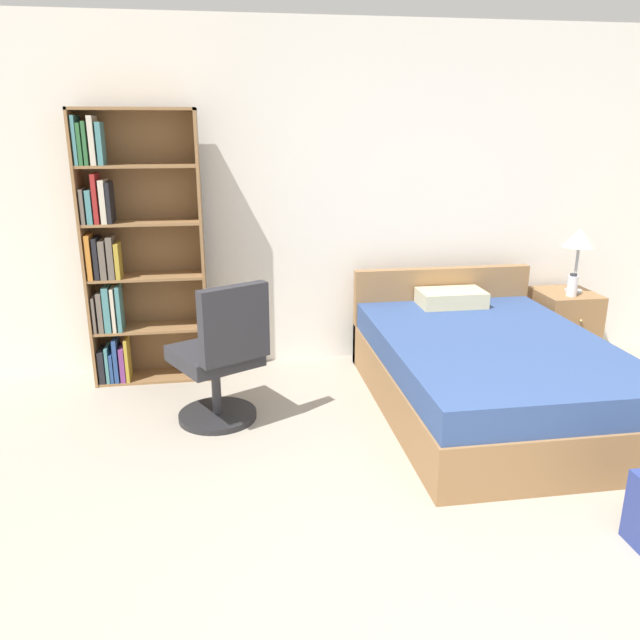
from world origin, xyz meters
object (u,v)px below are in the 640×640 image
object	(u,v)px
bookshelf	(129,253)
office_chair	(221,360)
water_bottle	(572,285)
bed	(486,370)
nightstand	(563,325)
table_lamp	(580,240)

from	to	relation	value
bookshelf	office_chair	distance (m)	1.19
office_chair	water_bottle	bearing A→B (deg)	13.82
bed	nightstand	bearing A→B (deg)	38.72
nightstand	bookshelf	bearing A→B (deg)	178.74
bookshelf	bed	distance (m)	2.64
bookshelf	office_chair	size ratio (longest dim) A/B	2.06
bookshelf	water_bottle	xyz separation A→B (m)	(3.37, -0.19, -0.32)
table_lamp	water_bottle	xyz separation A→B (m)	(-0.08, -0.11, -0.34)
bookshelf	office_chair	xyz separation A→B (m)	(0.63, -0.87, -0.53)
bed	office_chair	world-z (taller)	office_chair
bed	water_bottle	distance (m)	1.26
office_chair	nightstand	xyz separation A→B (m)	(2.77, 0.79, -0.16)
water_bottle	office_chair	bearing A→B (deg)	-166.18
bookshelf	table_lamp	world-z (taller)	bookshelf
table_lamp	nightstand	bearing A→B (deg)	167.75
nightstand	table_lamp	world-z (taller)	table_lamp
office_chair	water_bottle	distance (m)	2.83
bed	water_bottle	xyz separation A→B (m)	(0.98, 0.69, 0.38)
bed	table_lamp	bearing A→B (deg)	36.99
bookshelf	bed	world-z (taller)	bookshelf
bed	office_chair	distance (m)	1.77
bed	table_lamp	world-z (taller)	table_lamp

